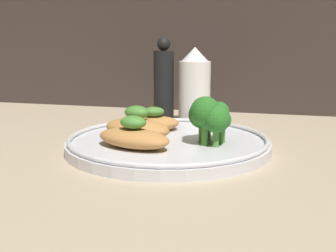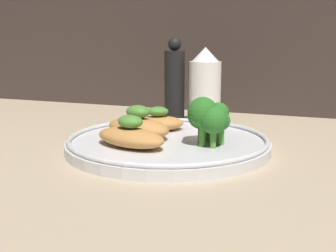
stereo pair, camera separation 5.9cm
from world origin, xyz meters
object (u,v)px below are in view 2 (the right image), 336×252
broccoli_bunch (208,117)px  pepper_grinder (175,84)px  plate (168,143)px  sauce_bottle (207,88)px

broccoli_bunch → pepper_grinder: size_ratio=0.44×
plate → sauce_bottle: bearing=88.5°
plate → sauce_bottle: sauce_bottle is taller
sauce_bottle → plate: bearing=-91.5°
broccoli_bunch → sauce_bottle: bearing=105.8°
broccoli_bunch → pepper_grinder: bearing=121.2°
broccoli_bunch → pepper_grinder: pepper_grinder is taller
plate → broccoli_bunch: broccoli_bunch is taller
plate → pepper_grinder: 20.54cm
broccoli_bunch → sauce_bottle: sauce_bottle is taller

